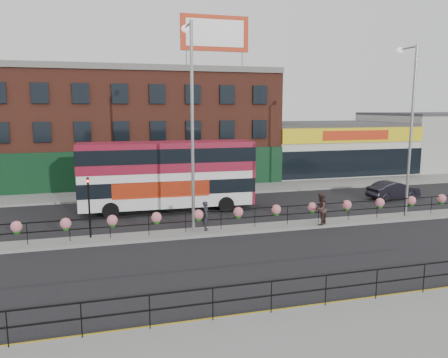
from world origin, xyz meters
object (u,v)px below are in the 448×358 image
object	(u,v)px
double_decker_bus	(168,169)
lamp_column_east	(409,116)
lamp_column_west	(191,110)
car	(393,190)
pedestrian_a	(206,216)
pedestrian_b	(321,209)

from	to	relation	value
double_decker_bus	lamp_column_east	distance (m)	15.67
double_decker_bus	lamp_column_west	bearing A→B (deg)	-84.89
car	lamp_column_west	distance (m)	18.37
double_decker_bus	lamp_column_east	xyz separation A→B (m)	(14.21, -5.59, 3.51)
pedestrian_a	pedestrian_b	distance (m)	6.70
car	pedestrian_b	xyz separation A→B (m)	(-9.20, -5.75, 0.41)
car	lamp_column_west	bearing A→B (deg)	101.04
lamp_column_east	pedestrian_a	bearing A→B (deg)	-179.04
double_decker_bus	pedestrian_a	world-z (taller)	double_decker_bus
pedestrian_a	lamp_column_west	xyz separation A→B (m)	(-0.74, 0.18, 5.82)
car	pedestrian_b	world-z (taller)	pedestrian_b
car	pedestrian_b	bearing A→B (deg)	116.52
double_decker_bus	car	size ratio (longest dim) A/B	2.75
double_decker_bus	lamp_column_west	xyz separation A→B (m)	(0.50, -5.63, 3.93)
pedestrian_a	double_decker_bus	bearing A→B (deg)	31.99
pedestrian_a	lamp_column_east	size ratio (longest dim) A/B	0.16
double_decker_bus	lamp_column_west	world-z (taller)	lamp_column_west
pedestrian_b	pedestrian_a	bearing A→B (deg)	-47.92
car	pedestrian_a	xyz separation A→B (m)	(-15.87, -5.11, 0.29)
pedestrian_a	pedestrian_b	xyz separation A→B (m)	(6.67, -0.64, 0.12)
pedestrian_a	lamp_column_west	distance (m)	5.86
pedestrian_b	lamp_column_west	size ratio (longest dim) A/B	0.17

